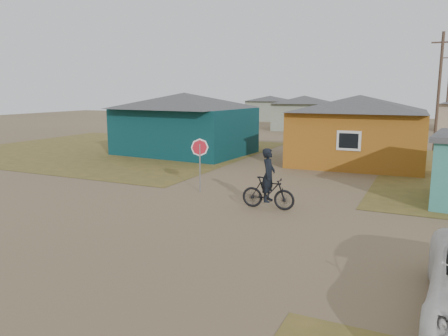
% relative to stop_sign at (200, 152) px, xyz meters
% --- Properties ---
extents(ground, '(120.00, 120.00, 0.00)m').
position_rel_stop_sign_xyz_m(ground, '(2.26, -4.05, -1.65)').
color(ground, '#786245').
extents(grass_nw, '(20.00, 18.00, 0.00)m').
position_rel_stop_sign_xyz_m(grass_nw, '(-11.74, 8.95, -1.65)').
color(grass_nw, brown).
rests_on(grass_nw, ground).
extents(house_teal, '(8.93, 7.08, 4.00)m').
position_rel_stop_sign_xyz_m(house_teal, '(-6.24, 9.45, 0.40)').
color(house_teal, '#092E32').
rests_on(house_teal, ground).
extents(house_yellow, '(7.72, 6.76, 3.90)m').
position_rel_stop_sign_xyz_m(house_yellow, '(4.76, 9.95, 0.35)').
color(house_yellow, '#995917').
rests_on(house_yellow, ground).
extents(house_pale_west, '(7.04, 6.15, 3.60)m').
position_rel_stop_sign_xyz_m(house_pale_west, '(-3.74, 29.95, 0.20)').
color(house_pale_west, gray).
rests_on(house_pale_west, ground).
extents(house_pale_north, '(6.28, 5.81, 3.40)m').
position_rel_stop_sign_xyz_m(house_pale_north, '(-11.74, 41.95, 0.10)').
color(house_pale_north, gray).
rests_on(house_pale_north, ground).
extents(utility_pole_near, '(1.40, 0.20, 8.00)m').
position_rel_stop_sign_xyz_m(utility_pole_near, '(8.76, 17.95, 2.49)').
color(utility_pole_near, '#4B382D').
rests_on(utility_pole_near, ground).
extents(utility_pole_far, '(1.40, 0.20, 8.00)m').
position_rel_stop_sign_xyz_m(utility_pole_far, '(9.76, 33.95, 2.49)').
color(utility_pole_far, '#4B382D').
rests_on(utility_pole_far, ground).
extents(stop_sign, '(0.71, 0.25, 2.22)m').
position_rel_stop_sign_xyz_m(stop_sign, '(0.00, 0.00, 0.00)').
color(stop_sign, gray).
rests_on(stop_sign, ground).
extents(cyclist, '(1.94, 0.71, 2.16)m').
position_rel_stop_sign_xyz_m(cyclist, '(3.40, -1.24, -0.86)').
color(cyclist, black).
rests_on(cyclist, ground).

